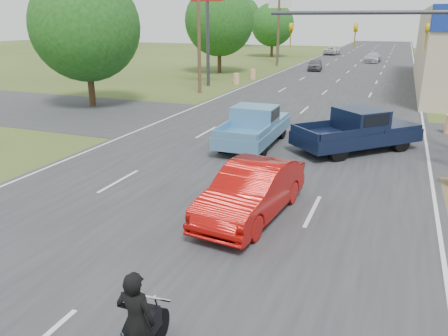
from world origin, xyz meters
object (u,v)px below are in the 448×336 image
at_px(red_convertible, 252,192).
at_px(distant_car_white, 332,51).
at_px(rider, 137,327).
at_px(blue_pickup, 255,125).
at_px(navy_pickup, 360,130).
at_px(distant_car_silver, 373,57).
at_px(distant_car_grey, 315,65).

xyz_separation_m(red_convertible, distant_car_white, (-7.61, 67.03, -0.14)).
xyz_separation_m(red_convertible, rider, (0.21, -6.62, 0.11)).
xyz_separation_m(blue_pickup, distant_car_white, (-5.19, 59.25, -0.27)).
bearing_deg(navy_pickup, distant_car_silver, 137.09).
distance_m(red_convertible, navy_pickup, 8.89).
relative_size(red_convertible, distant_car_white, 1.02).
bearing_deg(red_convertible, rider, -82.12).
bearing_deg(red_convertible, distant_car_silver, 96.27).
relative_size(red_convertible, distant_car_grey, 1.26).
xyz_separation_m(distant_car_grey, distant_car_white, (-1.83, 25.66, 0.00)).
distance_m(blue_pickup, distant_car_silver, 47.09).
relative_size(rider, distant_car_silver, 0.39).
xyz_separation_m(rider, distant_car_white, (-7.81, 73.65, -0.25)).
bearing_deg(navy_pickup, distant_car_white, 143.67).
height_order(navy_pickup, distant_car_grey, navy_pickup).
bearing_deg(distant_car_white, distant_car_silver, 126.00).
bearing_deg(distant_car_white, rider, 100.66).
xyz_separation_m(rider, distant_car_silver, (-0.36, 61.44, -0.24)).
distance_m(rider, blue_pickup, 14.64).
bearing_deg(distant_car_grey, blue_pickup, -91.02).
bearing_deg(rider, navy_pickup, -102.64).
relative_size(distant_car_silver, distant_car_white, 0.97).
height_order(distant_car_grey, distant_car_white, distant_car_white).
relative_size(blue_pickup, distant_car_silver, 1.20).
distance_m(red_convertible, rider, 6.62).
height_order(navy_pickup, distant_car_white, navy_pickup).
relative_size(rider, navy_pickup, 0.32).
relative_size(blue_pickup, distant_car_white, 1.17).
distance_m(rider, distant_car_silver, 61.44).
bearing_deg(rider, distant_car_silver, -94.43).
relative_size(rider, distant_car_white, 0.38).
bearing_deg(distant_car_white, navy_pickup, 104.23).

